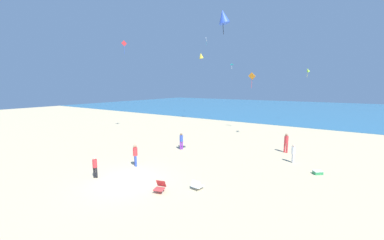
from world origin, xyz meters
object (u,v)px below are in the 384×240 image
(kite_white, at_px, (206,40))
(person_3, at_px, (286,142))
(kite_lime, at_px, (308,70))
(kite_blue, at_px, (223,17))
(cooler_box, at_px, (318,172))
(kite_orange, at_px, (252,76))
(beach_chair_far_right, at_px, (197,185))
(person_1, at_px, (95,166))
(person_0, at_px, (181,140))
(person_2, at_px, (135,154))
(person_4, at_px, (293,152))
(kite_yellow, at_px, (201,56))
(kite_red, at_px, (124,44))
(kite_teal, at_px, (232,64))
(beach_chair_near_camera, at_px, (160,186))

(kite_white, bearing_deg, person_3, -44.41)
(kite_lime, height_order, kite_blue, kite_blue)
(cooler_box, relative_size, kite_orange, 0.33)
(person_3, xyz_separation_m, kite_orange, (-5.96, 8.03, 6.00))
(beach_chair_far_right, relative_size, kite_blue, 0.39)
(person_1, bearing_deg, person_0, 148.75)
(kite_orange, bearing_deg, person_2, -97.92)
(person_0, xyz_separation_m, kite_orange, (2.25, 12.23, 6.11))
(beach_chair_far_right, distance_m, kite_lime, 31.30)
(person_4, relative_size, kite_white, 0.95)
(person_1, bearing_deg, kite_yellow, 169.31)
(person_3, distance_m, kite_red, 21.31)
(beach_chair_far_right, relative_size, kite_yellow, 0.51)
(person_2, bearing_deg, person_0, -153.30)
(person_0, bearing_deg, kite_yellow, 146.45)
(person_1, bearing_deg, beach_chair_far_right, 82.83)
(person_4, height_order, kite_white, kite_white)
(kite_red, relative_size, kite_orange, 0.81)
(person_3, height_order, kite_orange, kite_orange)
(person_0, xyz_separation_m, kite_yellow, (-7.36, 15.62, 9.74))
(cooler_box, xyz_separation_m, kite_teal, (-13.98, 17.69, 9.12))
(kite_white, bearing_deg, person_2, -70.11)
(beach_chair_near_camera, height_order, kite_white, kite_white)
(person_1, bearing_deg, kite_lime, 139.91)
(person_2, height_order, kite_red, kite_red)
(person_1, height_order, person_2, person_2)
(beach_chair_near_camera, xyz_separation_m, kite_orange, (-1.70, 19.63, 6.69))
(person_3, xyz_separation_m, kite_lime, (-0.96, 19.93, 7.29))
(kite_orange, bearing_deg, person_0, -100.43)
(cooler_box, bearing_deg, person_1, -144.34)
(kite_lime, bearing_deg, person_4, -85.06)
(kite_orange, bearing_deg, person_1, -98.27)
(kite_blue, height_order, kite_white, kite_white)
(person_4, height_order, kite_teal, kite_teal)
(person_0, distance_m, person_4, 9.35)
(person_4, bearing_deg, kite_orange, -80.38)
(person_0, xyz_separation_m, person_1, (-0.72, -8.23, -0.08))
(beach_chair_far_right, relative_size, person_1, 0.45)
(kite_lime, height_order, kite_white, kite_white)
(cooler_box, bearing_deg, kite_orange, 125.88)
(cooler_box, relative_size, person_0, 0.44)
(beach_chair_far_right, height_order, kite_lime, kite_lime)
(beach_chair_near_camera, height_order, kite_blue, kite_blue)
(beach_chair_far_right, bearing_deg, person_0, 47.07)
(kite_lime, bearing_deg, kite_blue, -94.67)
(person_1, height_order, kite_lime, kite_lime)
(person_1, relative_size, kite_yellow, 1.11)
(beach_chair_far_right, bearing_deg, person_1, 113.96)
(cooler_box, height_order, kite_white, kite_white)
(person_2, distance_m, kite_yellow, 24.20)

